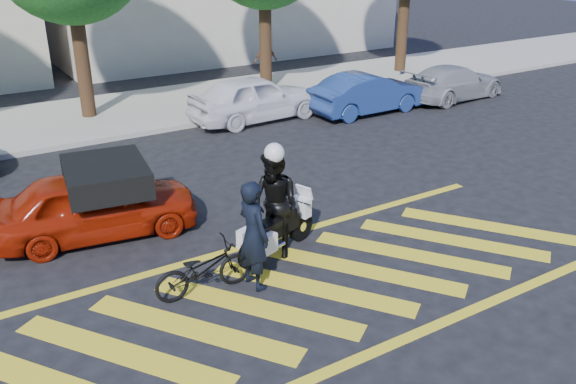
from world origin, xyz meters
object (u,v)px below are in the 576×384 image
parked_far_right (454,82)px  parked_right (368,93)px  red_convertible (95,204)px  officer_moto (275,205)px  bicycle (203,269)px  parked_mid_right (255,98)px  police_motorcycle (276,231)px  officer_bike (253,235)px

parked_far_right → parked_right: bearing=81.9°
red_convertible → parked_far_right: bearing=-65.8°
officer_moto → parked_right: size_ratio=0.50×
red_convertible → parked_right: bearing=-59.4°
bicycle → parked_mid_right: (5.61, 8.36, 0.28)m
bicycle → parked_right: parked_right is taller
parked_right → red_convertible: bearing=111.8°
police_motorcycle → parked_far_right: 12.95m
bicycle → red_convertible: size_ratio=0.43×
police_motorcycle → officer_moto: 0.52m
bicycle → parked_mid_right: 10.08m
red_convertible → parked_mid_right: parked_mid_right is taller
police_motorcycle → parked_right: (7.47, 6.67, 0.18)m
parked_right → parked_far_right: bearing=-93.6°
officer_bike → red_convertible: 3.71m
red_convertible → parked_far_right: (13.83, 3.94, -0.06)m
officer_bike → officer_moto: bearing=-54.5°
parked_far_right → parked_mid_right: bearing=74.1°
officer_bike → officer_moto: officer_moto is taller
police_motorcycle → parked_far_right: size_ratio=0.47×
parked_right → parked_mid_right: bearing=70.9°
officer_moto → parked_mid_right: (3.94, 7.85, -0.28)m
police_motorcycle → officer_moto: bearing=125.8°
officer_moto → red_convertible: (-2.59, 2.52, -0.34)m
parked_far_right → police_motorcycle: bearing=114.9°
bicycle → parked_far_right: 14.67m
parked_right → bicycle: bearing=127.5°
bicycle → red_convertible: (-0.92, 3.03, 0.22)m
officer_moto → parked_mid_right: bearing=134.1°
police_motorcycle → red_convertible: (-2.61, 2.53, 0.19)m
officer_moto → red_convertible: 3.63m
officer_bike → parked_right: (8.34, 7.40, -0.30)m
officer_bike → parked_mid_right: bearing=-34.7°
red_convertible → bicycle: bearing=-154.8°
parked_far_right → bicycle: bearing=113.3°
officer_bike → police_motorcycle: 1.23m
officer_moto → parked_far_right: bearing=100.6°
officer_bike → parked_far_right: bearing=-64.8°
police_motorcycle → officer_moto: size_ratio=0.96×
parked_mid_right → parked_right: parked_mid_right is taller
bicycle → police_motorcycle: (1.69, 0.50, 0.04)m
parked_right → officer_moto: bearing=131.1°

